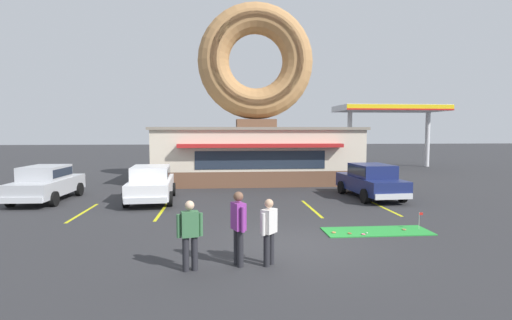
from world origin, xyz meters
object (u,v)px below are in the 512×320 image
Objects in this scene: pedestrian_blue_sweater_man at (190,232)px; trash_bin at (381,177)px; car_white at (151,182)px; golf_ball at (367,233)px; putting_flag_pin at (420,217)px; car_navy at (371,179)px; pedestrian_leather_jacket_man at (238,224)px; pedestrian_hooded_kid at (269,229)px; car_silver at (47,182)px.

pedestrian_blue_sweater_man is 1.65× the size of trash_bin.
golf_ball is at bearing -40.26° from car_white.
putting_flag_pin is 6.11m from car_navy.
car_navy is 2.90× the size of pedestrian_blue_sweater_man.
putting_flag_pin is at bearing -96.72° from car_navy.
pedestrian_leather_jacket_man is 1.81× the size of trash_bin.
putting_flag_pin is at bearing 28.70° from pedestrian_hooded_kid.
pedestrian_hooded_kid is at bearing -151.30° from putting_flag_pin.
pedestrian_hooded_kid is 15.04m from trash_bin.
pedestrian_blue_sweater_man is at bearing -75.25° from car_white.
pedestrian_blue_sweater_man reaches higher than pedestrian_hooded_kid.
pedestrian_leather_jacket_man is at bearing -126.79° from car_navy.
golf_ball is 0.04× the size of trash_bin.
car_silver is 11.92m from pedestrian_blue_sweater_man.
car_silver reaches higher than pedestrian_hooded_kid.
car_white is 4.78× the size of trash_bin.
car_white is 2.90× the size of pedestrian_blue_sweater_man.
car_silver is (-14.12, 6.52, 0.43)m from putting_flag_pin.
car_navy is at bearing -118.33° from trash_bin.
trash_bin is (16.89, 3.36, -0.37)m from car_silver.
car_white is 1.01× the size of car_silver.
trash_bin is (9.81, 12.95, -0.39)m from pedestrian_blue_sweater_man.
putting_flag_pin is 0.34× the size of pedestrian_blue_sweater_man.
trash_bin is (4.66, 10.26, 0.45)m from golf_ball.
trash_bin is (12.20, 3.87, -0.37)m from car_white.
putting_flag_pin is at bearing 11.19° from golf_ball.
putting_flag_pin is 0.12× the size of car_navy.
car_white is 9.81m from pedestrian_hooded_kid.
pedestrian_leather_jacket_man is (-0.72, 0.03, 0.12)m from pedestrian_hooded_kid.
pedestrian_hooded_kid is (1.82, 0.21, -0.02)m from pedestrian_blue_sweater_man.
car_white reaches higher than golf_ball.
car_white is at bearing 111.60° from pedestrian_leather_jacket_man.
car_silver is at bearing -168.74° from trash_bin.
car_silver is 2.92× the size of pedestrian_hooded_kid.
pedestrian_blue_sweater_man reaches higher than car_silver.
car_navy reaches higher than golf_ball.
pedestrian_blue_sweater_man reaches higher than car_navy.
golf_ball is at bearing -114.44° from trash_bin.
pedestrian_hooded_kid is (8.91, -9.37, -0.00)m from car_silver.
car_silver is 14.84m from car_navy.
pedestrian_hooded_kid reaches higher than putting_flag_pin.
car_silver is 12.93m from pedestrian_hooded_kid.
pedestrian_leather_jacket_man is (8.19, -9.34, 0.11)m from car_silver.
trash_bin is at bearing 17.61° from car_white.
car_silver is 12.42m from pedestrian_leather_jacket_man.
golf_ball is at bearing -168.81° from putting_flag_pin.
car_navy is (2.60, 6.43, 0.82)m from golf_ball.
pedestrian_leather_jacket_man is at bearing -154.54° from putting_flag_pin.
car_navy is (0.71, 6.06, 0.43)m from putting_flag_pin.
car_white is 4.72m from car_silver.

